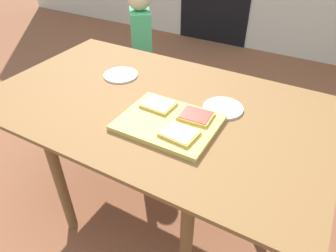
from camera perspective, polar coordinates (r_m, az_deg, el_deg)
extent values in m
plane|color=brown|center=(1.93, -1.89, -14.71)|extent=(16.00, 16.00, 0.00)
cube|color=brown|center=(1.42, -2.47, 4.15)|extent=(1.59, 0.95, 0.02)
cylinder|color=brown|center=(1.65, -19.57, -9.69)|extent=(0.05, 0.05, 0.73)
cylinder|color=brown|center=(1.35, 3.41, -21.14)|extent=(0.05, 0.05, 0.73)
cylinder|color=brown|center=(2.04, -5.55, 2.62)|extent=(0.05, 0.05, 0.73)
cylinder|color=brown|center=(1.81, 13.57, -3.65)|extent=(0.05, 0.05, 0.73)
cube|color=tan|center=(1.27, 0.07, 0.63)|extent=(0.40, 0.31, 0.02)
cube|color=gold|center=(1.35, -1.80, 3.97)|extent=(0.14, 0.12, 0.01)
cube|color=beige|center=(1.35, -1.81, 4.25)|extent=(0.13, 0.10, 0.00)
cube|color=gold|center=(1.18, 2.14, -1.44)|extent=(0.14, 0.12, 0.01)
cube|color=beige|center=(1.18, 2.15, -1.14)|extent=(0.13, 0.11, 0.00)
cube|color=gold|center=(1.28, 5.22, 1.87)|extent=(0.14, 0.12, 0.01)
cube|color=red|center=(1.28, 5.24, 2.16)|extent=(0.13, 0.11, 0.00)
cylinder|color=silver|center=(1.66, -8.83, 9.41)|extent=(0.18, 0.18, 0.01)
cylinder|color=white|center=(1.39, 10.26, 3.33)|extent=(0.18, 0.18, 0.01)
cylinder|color=#3F4D34|center=(2.59, -4.67, 8.11)|extent=(0.09, 0.09, 0.54)
cylinder|color=#3F4D34|center=(2.47, -4.44, 6.57)|extent=(0.09, 0.09, 0.54)
cube|color=#3FA566|center=(2.34, -5.09, 16.76)|extent=(0.26, 0.28, 0.34)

